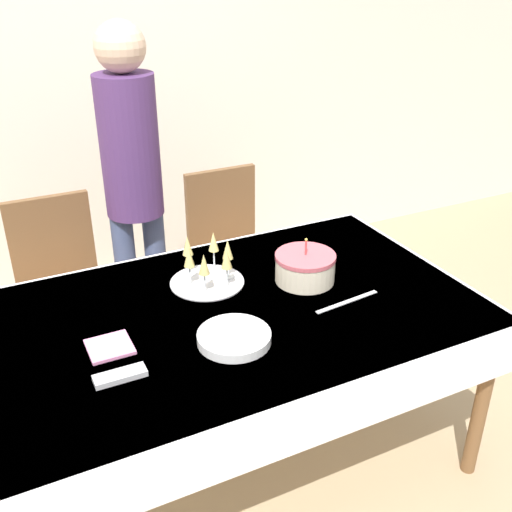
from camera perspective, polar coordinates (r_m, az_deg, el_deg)
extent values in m
plane|color=tan|center=(2.79, -3.24, -19.02)|extent=(12.00, 12.00, 0.00)
cube|color=silver|center=(3.80, -15.56, 16.16)|extent=(8.00, 0.05, 2.70)
cube|color=white|center=(2.30, -3.73, -5.75)|extent=(2.00, 1.13, 0.03)
cube|color=white|center=(2.35, -3.67, -7.60)|extent=(2.03, 1.16, 0.21)
cylinder|color=brown|center=(2.66, 20.71, -12.87)|extent=(0.06, 0.06, 0.75)
cylinder|color=brown|center=(3.28, 8.26, -3.17)|extent=(0.06, 0.06, 0.75)
cube|color=brown|center=(3.05, -17.50, -4.94)|extent=(0.42, 0.42, 0.04)
cube|color=brown|center=(3.10, -18.83, 1.04)|extent=(0.40, 0.04, 0.50)
cylinder|color=brown|center=(3.05, -12.91, -9.63)|extent=(0.04, 0.04, 0.43)
cylinder|color=brown|center=(3.02, -19.62, -11.13)|extent=(0.04, 0.04, 0.43)
cylinder|color=brown|center=(3.35, -14.49, -6.24)|extent=(0.04, 0.04, 0.43)
cylinder|color=brown|center=(3.32, -20.56, -7.56)|extent=(0.04, 0.04, 0.43)
cube|color=brown|center=(3.26, -1.88, -1.43)|extent=(0.42, 0.42, 0.04)
cube|color=brown|center=(3.30, -3.35, 4.12)|extent=(0.40, 0.04, 0.50)
cylinder|color=brown|center=(3.31, 2.34, -5.71)|extent=(0.04, 0.04, 0.43)
cylinder|color=brown|center=(3.18, -3.41, -7.27)|extent=(0.04, 0.04, 0.43)
cylinder|color=brown|center=(3.58, -0.41, -2.93)|extent=(0.04, 0.04, 0.43)
cylinder|color=brown|center=(3.46, -5.79, -4.24)|extent=(0.04, 0.04, 0.43)
cylinder|color=beige|center=(2.49, 4.68, -1.29)|extent=(0.25, 0.25, 0.10)
cylinder|color=#D15B66|center=(2.46, 4.74, -0.05)|extent=(0.25, 0.25, 0.02)
cylinder|color=#E53F3F|center=(2.44, 4.77, 0.76)|extent=(0.01, 0.01, 0.06)
sphere|color=#F9CC4C|center=(2.43, 4.80, 1.56)|extent=(0.01, 0.01, 0.01)
cylinder|color=silver|center=(2.50, -4.68, -2.50)|extent=(0.31, 0.31, 0.01)
cylinder|color=silver|center=(2.52, -2.65, -1.97)|extent=(0.05, 0.05, 0.00)
cylinder|color=silver|center=(2.50, -2.67, -1.08)|extent=(0.01, 0.01, 0.08)
cone|color=#E0CC72|center=(2.46, -2.72, 0.67)|extent=(0.04, 0.04, 0.08)
cylinder|color=silver|center=(2.59, -3.98, -1.18)|extent=(0.05, 0.05, 0.00)
cylinder|color=silver|center=(2.57, -4.01, -0.30)|extent=(0.01, 0.01, 0.08)
cone|color=#E0CC72|center=(2.53, -4.07, 1.41)|extent=(0.04, 0.04, 0.08)
cylinder|color=silver|center=(2.57, -6.40, -1.59)|extent=(0.05, 0.05, 0.00)
cylinder|color=silver|center=(2.54, -6.45, -0.71)|extent=(0.01, 0.01, 0.08)
cone|color=#E0CC72|center=(2.51, -6.55, 1.01)|extent=(0.04, 0.04, 0.08)
cylinder|color=silver|center=(2.47, -6.25, -2.74)|extent=(0.05, 0.05, 0.00)
cylinder|color=silver|center=(2.45, -6.31, -1.84)|extent=(0.01, 0.01, 0.08)
cone|color=#E0CC72|center=(2.41, -6.41, -0.07)|extent=(0.04, 0.04, 0.08)
cylinder|color=silver|center=(2.41, -4.86, -3.50)|extent=(0.05, 0.05, 0.00)
cylinder|color=silver|center=(2.39, -4.90, -2.58)|extent=(0.01, 0.01, 0.08)
cone|color=#E0CC72|center=(2.35, -4.98, -0.78)|extent=(0.04, 0.04, 0.08)
cylinder|color=silver|center=(2.45, -2.76, -2.92)|extent=(0.05, 0.05, 0.00)
cylinder|color=silver|center=(2.43, -2.78, -2.01)|extent=(0.01, 0.01, 0.08)
cone|color=#E0CC72|center=(2.39, -2.83, -0.23)|extent=(0.04, 0.04, 0.08)
cylinder|color=white|center=(2.13, -2.09, -8.07)|extent=(0.26, 0.26, 0.01)
cylinder|color=white|center=(2.13, -2.10, -7.91)|extent=(0.26, 0.26, 0.01)
cylinder|color=white|center=(2.12, -2.10, -7.76)|extent=(0.26, 0.26, 0.01)
cylinder|color=white|center=(2.12, -2.10, -7.60)|extent=(0.26, 0.26, 0.01)
cylinder|color=white|center=(2.12, -2.11, -7.45)|extent=(0.26, 0.26, 0.01)
cube|color=silver|center=(2.38, 8.67, -4.33)|extent=(0.30, 0.05, 0.00)
cube|color=silver|center=(2.01, -12.82, -11.06)|extent=(0.17, 0.06, 0.02)
cube|color=pink|center=(2.16, -13.76, -8.40)|extent=(0.15, 0.15, 0.01)
cylinder|color=#3F4C72|center=(3.21, -12.03, -3.18)|extent=(0.11, 0.11, 0.85)
cylinder|color=#3F4C72|center=(3.24, -9.32, -2.57)|extent=(0.11, 0.11, 0.85)
cylinder|color=#4C2D60|center=(2.93, -11.94, 10.14)|extent=(0.28, 0.28, 0.67)
sphere|color=#D8B293|center=(2.83, -12.84, 18.88)|extent=(0.23, 0.23, 0.23)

